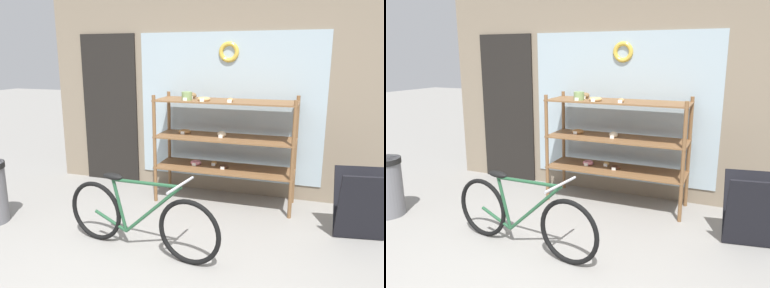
{
  "view_description": "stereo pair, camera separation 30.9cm",
  "coord_description": "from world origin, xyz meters",
  "views": [
    {
      "loc": [
        1.27,
        -2.26,
        1.8
      ],
      "look_at": [
        0.12,
        1.2,
        0.94
      ],
      "focal_mm": 35.0,
      "sensor_mm": 36.0,
      "label": 1
    },
    {
      "loc": [
        1.56,
        -2.15,
        1.8
      ],
      "look_at": [
        0.12,
        1.2,
        0.94
      ],
      "focal_mm": 35.0,
      "sensor_mm": 36.0,
      "label": 2
    }
  ],
  "objects": [
    {
      "name": "storefront_facade",
      "position": [
        -0.04,
        2.5,
        1.84
      ],
      "size": [
        4.73,
        0.13,
        3.82
      ],
      "color": "gray",
      "rests_on": "ground_plane"
    },
    {
      "name": "display_case",
      "position": [
        0.22,
        2.1,
        0.84
      ],
      "size": [
        1.7,
        0.53,
        1.38
      ],
      "color": "brown",
      "rests_on": "ground_plane"
    },
    {
      "name": "bicycle",
      "position": [
        -0.22,
        0.65,
        0.33
      ],
      "size": [
        1.63,
        0.46,
        0.74
      ],
      "rotation": [
        0.0,
        0.0,
        -0.14
      ],
      "color": "black",
      "rests_on": "ground_plane"
    },
    {
      "name": "sandwich_board",
      "position": [
        1.78,
        1.56,
        0.36
      ],
      "size": [
        0.54,
        0.45,
        0.71
      ],
      "rotation": [
        0.0,
        0.0,
        0.16
      ],
      "color": "black",
      "rests_on": "ground_plane"
    }
  ]
}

